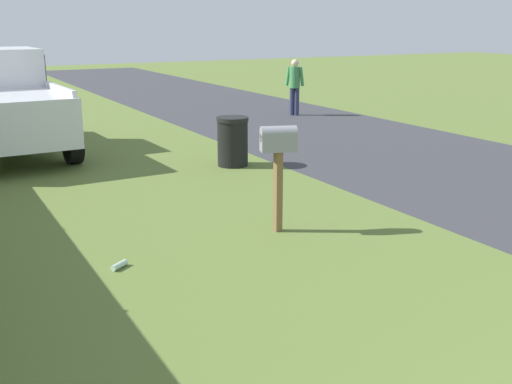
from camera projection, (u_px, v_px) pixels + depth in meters
mailbox at (278, 148)px, 7.76m from camera, size 0.33×0.49×1.38m
trash_bin at (233, 141)px, 11.57m from camera, size 0.60×0.60×0.92m
pedestrian at (295, 83)px, 17.70m from camera, size 0.37×0.45×1.59m
litter_bottle_midfield_a at (119, 265)px, 6.82m from camera, size 0.18×0.22×0.07m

